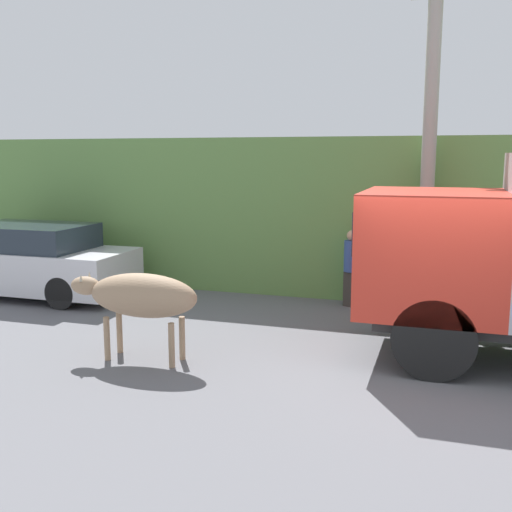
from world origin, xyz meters
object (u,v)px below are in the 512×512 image
object	(u,v)px
utility_pole	(430,132)
parked_suv	(27,261)
brown_cow	(140,296)
pedestrian_on_hill	(351,265)

from	to	relation	value
utility_pole	parked_suv	bearing A→B (deg)	-171.46
brown_cow	parked_suv	size ratio (longest dim) A/B	0.44
brown_cow	parked_suv	distance (m)	5.34
brown_cow	pedestrian_on_hill	world-z (taller)	pedestrian_on_hill
parked_suv	pedestrian_on_hill	bearing A→B (deg)	5.42
brown_cow	pedestrian_on_hill	size ratio (longest dim) A/B	1.34
brown_cow	parked_suv	world-z (taller)	parked_suv
parked_suv	utility_pole	distance (m)	8.82
pedestrian_on_hill	parked_suv	bearing A→B (deg)	38.01
brown_cow	pedestrian_on_hill	bearing A→B (deg)	65.16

